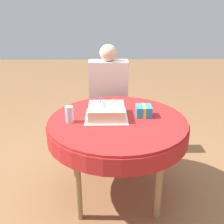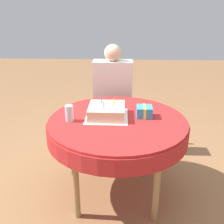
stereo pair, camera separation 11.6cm
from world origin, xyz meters
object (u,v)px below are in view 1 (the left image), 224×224
chair (108,106)px  gift_box (144,111)px  person (108,91)px  birthday_cake (106,111)px  drinking_glass (69,114)px

chair → gift_box: size_ratio=7.11×
person → gift_box: size_ratio=9.22×
person → birthday_cake: (-0.02, -0.69, 0.05)m
chair → gift_box: chair is taller
drinking_glass → gift_box: 0.59m
birthday_cake → gift_box: bearing=2.0°
chair → gift_box: bearing=-70.3°
drinking_glass → person: bearing=69.0°
gift_box → chair: bearing=110.4°
chair → birthday_cake: bearing=-92.0°
birthday_cake → drinking_glass: 0.30m
birthday_cake → drinking_glass: (-0.28, -0.10, 0.02)m
person → drinking_glass: (-0.30, -0.79, 0.07)m
person → birthday_cake: person is taller
person → drinking_glass: 0.84m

